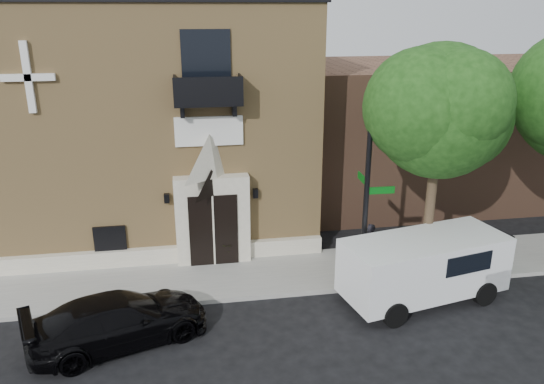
{
  "coord_description": "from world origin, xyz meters",
  "views": [
    {
      "loc": [
        -1.79,
        -14.72,
        8.86
      ],
      "look_at": [
        1.0,
        2.0,
        2.93
      ],
      "focal_mm": 35.0,
      "sensor_mm": 36.0,
      "label": 1
    }
  ],
  "objects_px": {
    "black_sedan": "(119,320)",
    "cargo_van": "(429,265)",
    "street_sign": "(367,193)",
    "fire_hydrant": "(430,265)",
    "dumpster": "(485,250)",
    "pedestrian_near": "(369,245)"
  },
  "relations": [
    {
      "from": "fire_hydrant",
      "to": "pedestrian_near",
      "type": "distance_m",
      "value": 2.15
    },
    {
      "from": "street_sign",
      "to": "pedestrian_near",
      "type": "xyz_separation_m",
      "value": [
        0.6,
        1.12,
        -2.36
      ]
    },
    {
      "from": "black_sedan",
      "to": "dumpster",
      "type": "xyz_separation_m",
      "value": [
        12.4,
        2.49,
        -0.01
      ]
    },
    {
      "from": "street_sign",
      "to": "dumpster",
      "type": "relative_size",
      "value": 3.38
    },
    {
      "from": "black_sedan",
      "to": "dumpster",
      "type": "relative_size",
      "value": 2.63
    },
    {
      "from": "street_sign",
      "to": "fire_hydrant",
      "type": "height_order",
      "value": "street_sign"
    },
    {
      "from": "fire_hydrant",
      "to": "dumpster",
      "type": "xyz_separation_m",
      "value": [
        2.3,
        0.45,
        0.17
      ]
    },
    {
      "from": "black_sedan",
      "to": "cargo_van",
      "type": "distance_m",
      "value": 9.48
    },
    {
      "from": "dumpster",
      "to": "pedestrian_near",
      "type": "xyz_separation_m",
      "value": [
        -4.17,
        0.52,
        0.25
      ]
    },
    {
      "from": "street_sign",
      "to": "dumpster",
      "type": "bearing_deg",
      "value": 8.15
    },
    {
      "from": "cargo_van",
      "to": "pedestrian_near",
      "type": "relative_size",
      "value": 3.42
    },
    {
      "from": "cargo_van",
      "to": "fire_hydrant",
      "type": "xyz_separation_m",
      "value": [
        0.67,
        1.21,
        -0.65
      ]
    },
    {
      "from": "black_sedan",
      "to": "dumpster",
      "type": "distance_m",
      "value": 12.65
    },
    {
      "from": "cargo_van",
      "to": "fire_hydrant",
      "type": "relative_size",
      "value": 7.1
    },
    {
      "from": "street_sign",
      "to": "fire_hydrant",
      "type": "bearing_deg",
      "value": 4.32
    },
    {
      "from": "black_sedan",
      "to": "fire_hydrant",
      "type": "relative_size",
      "value": 6.32
    },
    {
      "from": "black_sedan",
      "to": "pedestrian_near",
      "type": "bearing_deg",
      "value": -89.14
    },
    {
      "from": "dumpster",
      "to": "black_sedan",
      "type": "bearing_deg",
      "value": 174.32
    },
    {
      "from": "black_sedan",
      "to": "cargo_van",
      "type": "bearing_deg",
      "value": -104.24
    },
    {
      "from": "black_sedan",
      "to": "street_sign",
      "type": "xyz_separation_m",
      "value": [
        7.63,
        1.89,
        2.6
      ]
    },
    {
      "from": "dumpster",
      "to": "street_sign",
      "type": "bearing_deg",
      "value": 170.09
    },
    {
      "from": "street_sign",
      "to": "black_sedan",
      "type": "bearing_deg",
      "value": -165.02
    }
  ]
}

